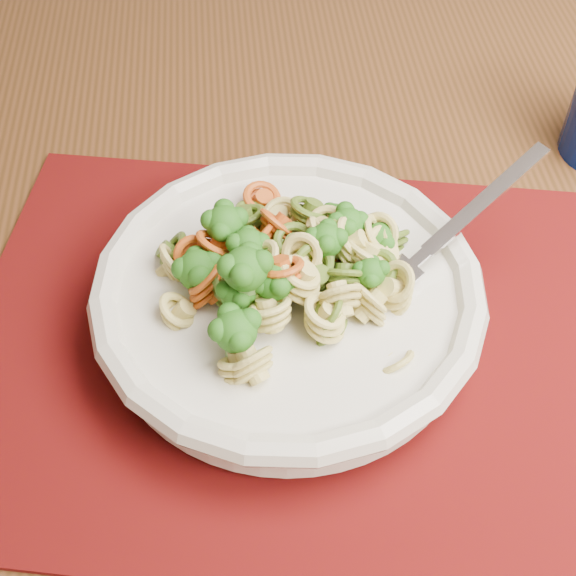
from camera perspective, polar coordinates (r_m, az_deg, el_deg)
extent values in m
cube|color=#553017|center=(0.62, 4.29, 0.61)|extent=(1.48, 0.98, 0.04)
cube|color=#4F0E03|center=(0.55, 0.07, -3.95)|extent=(0.52, 0.44, 0.00)
cylinder|color=beige|center=(0.56, 0.00, -2.32)|extent=(0.11, 0.11, 0.01)
cylinder|color=beige|center=(0.54, 0.00, -1.07)|extent=(0.24, 0.24, 0.03)
torus|color=beige|center=(0.53, 0.00, -0.03)|extent=(0.26, 0.26, 0.02)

